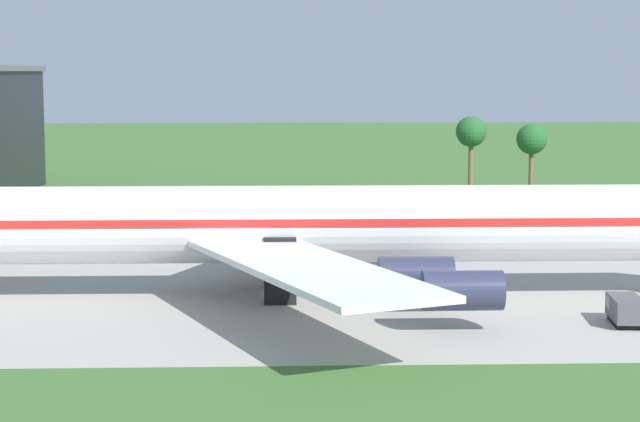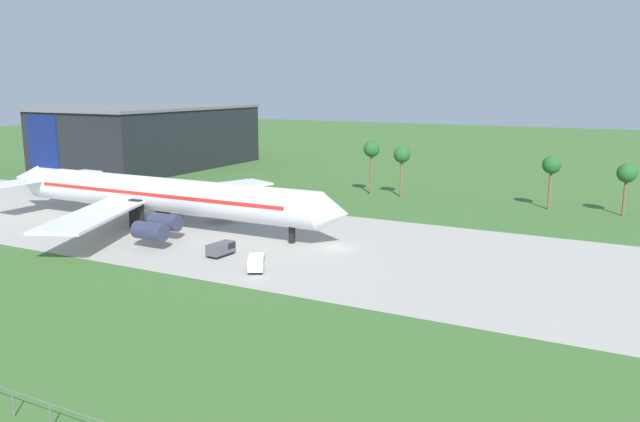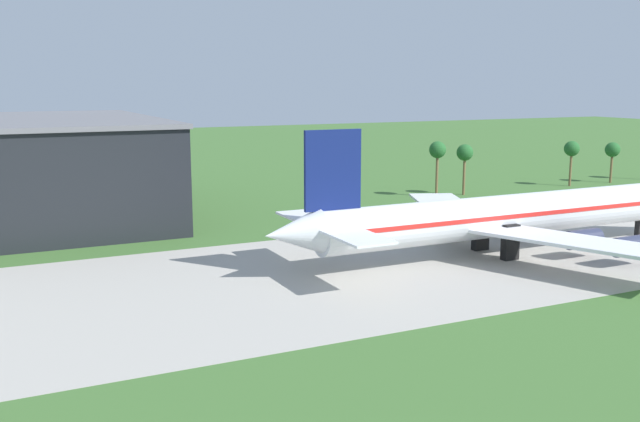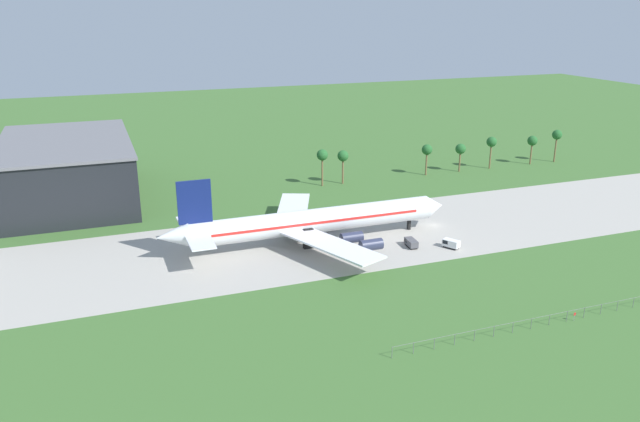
% 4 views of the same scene
% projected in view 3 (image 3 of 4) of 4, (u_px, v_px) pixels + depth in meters
% --- Properties ---
extents(jet_airliner, '(73.76, 55.30, 18.61)m').
position_uv_depth(jet_airliner, '(506.00, 216.00, 101.80)').
color(jet_airliner, white).
rests_on(jet_airliner, ground_plane).
extents(terminal_building, '(36.72, 61.20, 18.02)m').
position_uv_depth(terminal_building, '(51.00, 167.00, 130.73)').
color(terminal_building, black).
rests_on(terminal_building, ground_plane).
extents(palm_tree_row, '(96.27, 3.60, 12.04)m').
position_uv_depth(palm_tree_row, '(602.00, 146.00, 171.90)').
color(palm_tree_row, brown).
rests_on(palm_tree_row, ground_plane).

